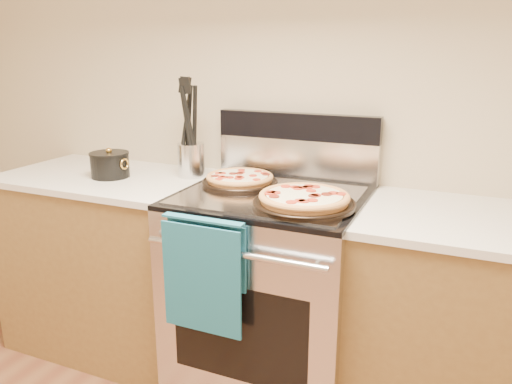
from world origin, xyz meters
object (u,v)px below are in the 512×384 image
at_px(pepperoni_pizza_front, 304,200).
at_px(utensil_crock, 191,160).
at_px(pepperoni_pizza_back, 240,179).
at_px(range_body, 271,296).
at_px(saucepan, 110,166).

relative_size(pepperoni_pizza_front, utensil_crock, 2.39).
bearing_deg(pepperoni_pizza_back, range_body, -21.25).
xyz_separation_m(pepperoni_pizza_back, pepperoni_pizza_front, (0.36, -0.20, 0.00)).
bearing_deg(saucepan, range_body, 0.05).
bearing_deg(saucepan, utensil_crock, 25.28).
xyz_separation_m(range_body, pepperoni_pizza_back, (-0.18, 0.07, 0.50)).
xyz_separation_m(pepperoni_pizza_front, saucepan, (-1.01, 0.13, 0.01)).
height_order(utensil_crock, saucepan, utensil_crock).
distance_m(pepperoni_pizza_back, saucepan, 0.65).
xyz_separation_m(range_body, pepperoni_pizza_front, (0.18, -0.13, 0.50)).
distance_m(utensil_crock, saucepan, 0.39).
xyz_separation_m(pepperoni_pizza_back, saucepan, (-0.65, -0.07, 0.02)).
relative_size(pepperoni_pizza_back, saucepan, 1.84).
relative_size(utensil_crock, saucepan, 0.90).
distance_m(range_body, saucepan, 0.98).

